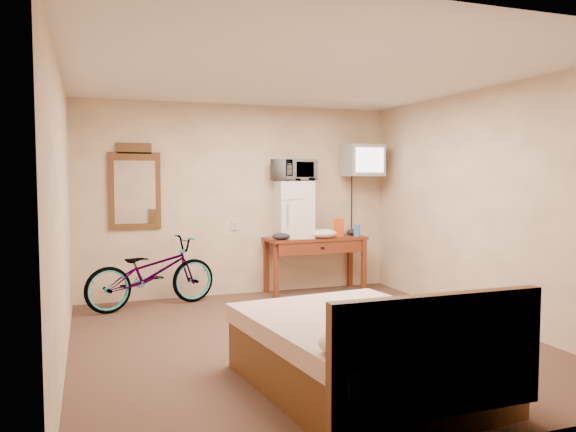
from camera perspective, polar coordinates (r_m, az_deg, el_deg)
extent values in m
plane|color=#442E22|center=(5.48, 1.46, -12.50)|extent=(4.60, 4.60, 0.00)
plane|color=silver|center=(5.34, 1.51, 14.17)|extent=(4.60, 4.60, 0.00)
cube|color=beige|center=(7.45, -4.92, 1.62)|extent=(4.20, 0.04, 2.50)
cube|color=beige|center=(3.23, 16.39, -1.61)|extent=(4.20, 0.04, 2.50)
cube|color=beige|center=(4.91, -22.00, 0.13)|extent=(0.04, 4.60, 2.50)
cube|color=beige|center=(6.33, 19.50, 0.99)|extent=(0.04, 4.60, 2.50)
cube|color=beige|center=(7.44, -5.48, -0.93)|extent=(0.08, 0.01, 0.13)
cube|color=maroon|center=(7.56, 2.78, -2.29)|extent=(1.37, 0.58, 0.04)
cube|color=maroon|center=(7.20, -1.21, -5.61)|extent=(0.06, 0.06, 0.71)
cube|color=maroon|center=(7.68, 7.70, -5.04)|extent=(0.06, 0.06, 0.71)
cube|color=maroon|center=(7.59, -2.22, -5.11)|extent=(0.06, 0.06, 0.71)
cube|color=maroon|center=(8.05, 6.33, -4.61)|extent=(0.06, 0.06, 0.71)
cube|color=maroon|center=(7.36, 3.46, -3.24)|extent=(1.23, 0.10, 0.16)
cube|color=black|center=(7.34, 3.52, -3.26)|extent=(0.05, 0.02, 0.03)
cube|color=white|center=(7.44, 0.59, 0.68)|extent=(0.49, 0.48, 0.75)
cube|color=#9E9E99|center=(7.23, 1.21, 1.77)|extent=(0.46, 0.01, 0.00)
cylinder|color=#9E9E99|center=(7.18, -0.02, 0.19)|extent=(0.02, 0.02, 0.27)
imported|color=white|center=(7.43, 0.59, 4.68)|extent=(0.61, 0.50, 0.29)
cube|color=#F75716|center=(7.66, 5.18, -1.16)|extent=(0.14, 0.10, 0.24)
cylinder|color=#397AC4|center=(7.69, 7.00, -1.47)|extent=(0.09, 0.09, 0.16)
ellipsoid|color=white|center=(7.43, 3.58, -1.79)|extent=(0.38, 0.29, 0.12)
ellipsoid|color=black|center=(7.19, -0.70, -2.09)|extent=(0.24, 0.18, 0.09)
ellipsoid|color=black|center=(7.83, 6.61, -1.62)|extent=(0.19, 0.16, 0.09)
cube|color=black|center=(8.02, 6.72, 4.85)|extent=(0.14, 0.02, 0.14)
cylinder|color=black|center=(7.98, 6.86, 4.85)|extent=(0.05, 0.30, 0.05)
cube|color=#9E9E99|center=(7.79, 7.60, 5.63)|extent=(0.50, 0.42, 0.43)
cube|color=white|center=(7.60, 8.33, 5.66)|extent=(0.41, 0.01, 0.33)
cube|color=black|center=(7.98, 6.90, 5.59)|extent=(0.31, 0.01, 0.27)
cube|color=brown|center=(7.20, -15.29, 2.50)|extent=(0.63, 0.04, 0.95)
cube|color=brown|center=(7.20, -15.36, 6.65)|extent=(0.42, 0.04, 0.13)
cube|color=white|center=(7.18, -15.27, 2.35)|extent=(0.49, 0.01, 0.78)
imported|color=black|center=(6.90, -13.67, -5.61)|extent=(1.68, 0.96, 0.84)
cube|color=brown|center=(4.27, 7.40, -14.56)|extent=(1.57, 1.97, 0.40)
cube|color=beige|center=(4.20, 7.43, -11.32)|extent=(1.62, 2.02, 0.14)
cube|color=brown|center=(3.38, 15.10, -13.47)|extent=(1.37, 0.08, 0.70)
ellipsoid|color=silver|center=(3.47, 7.66, -12.41)|extent=(0.57, 0.35, 0.20)
ellipsoid|color=silver|center=(3.79, 16.42, -11.09)|extent=(0.57, 0.35, 0.20)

